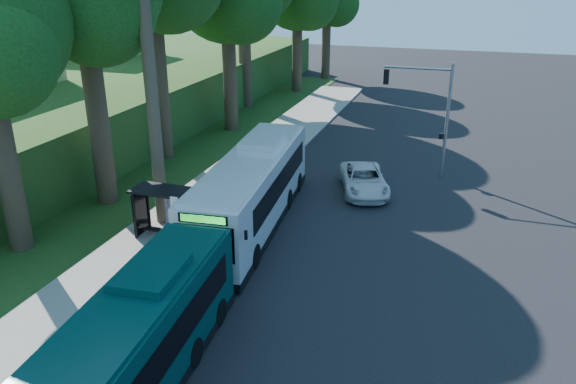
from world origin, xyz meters
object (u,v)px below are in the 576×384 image
(white_bus, at_px, (253,188))
(teal_bus, at_px, (127,355))
(pickup, at_px, (364,180))
(bus_shelter, at_px, (163,203))

(white_bus, distance_m, teal_bus, 13.00)
(teal_bus, height_order, pickup, teal_bus)
(teal_bus, xyz_separation_m, pickup, (3.29, 19.00, -1.00))
(bus_shelter, height_order, teal_bus, teal_bus)
(white_bus, xyz_separation_m, teal_bus, (1.20, -12.94, -0.19))
(teal_bus, relative_size, pickup, 2.28)
(bus_shelter, xyz_separation_m, pickup, (7.93, 8.83, -1.07))
(bus_shelter, bearing_deg, teal_bus, -65.46)
(pickup, bearing_deg, teal_bus, -118.55)
(white_bus, bearing_deg, bus_shelter, -146.61)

